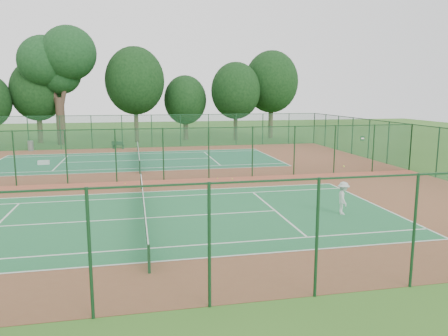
{
  "coord_description": "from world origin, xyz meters",
  "views": [
    {
      "loc": [
        -0.34,
        -28.99,
        5.8
      ],
      "look_at": [
        4.58,
        -5.27,
        1.6
      ],
      "focal_mm": 35.0,
      "sensor_mm": 36.0,
      "label": 1
    }
  ],
  "objects": [
    {
      "name": "stray_ball_a",
      "position": [
        6.08,
        -0.78,
        0.05
      ],
      "size": [
        0.07,
        0.07,
        0.07
      ],
      "primitive_type": "sphere",
      "color": "#C9E735",
      "rests_on": "red_pad"
    },
    {
      "name": "big_tree",
      "position": [
        -8.25,
        23.08,
        9.24
      ],
      "size": [
        8.5,
        6.22,
        13.05
      ],
      "color": "#3A2A20",
      "rests_on": "ground"
    },
    {
      "name": "stray_ball_b",
      "position": [
        5.13,
        -0.43,
        0.04
      ],
      "size": [
        0.07,
        0.07,
        0.07
      ],
      "primitive_type": "sphere",
      "color": "#B8DA32",
      "rests_on": "red_pad"
    },
    {
      "name": "court_far",
      "position": [
        0.0,
        9.0,
        0.01
      ],
      "size": [
        23.77,
        10.97,
        0.01
      ],
      "primitive_type": "cube",
      "color": "#1E6241",
      "rests_on": "red_pad"
    },
    {
      "name": "player_near",
      "position": [
        9.38,
        -10.24,
        0.81
      ],
      "size": [
        0.85,
        1.15,
        1.59
      ],
      "primitive_type": "imported",
      "rotation": [
        0.0,
        0.0,
        1.29
      ],
      "color": "silver",
      "rests_on": "court_near"
    },
    {
      "name": "tennis_net_near",
      "position": [
        0.0,
        -9.0,
        0.54
      ],
      "size": [
        0.1,
        12.9,
        0.97
      ],
      "color": "#13341A",
      "rests_on": "ground"
    },
    {
      "name": "fence_south",
      "position": [
        0.0,
        -18.0,
        1.76
      ],
      "size": [
        40.0,
        0.09,
        3.5
      ],
      "color": "#18492B",
      "rests_on": "ground"
    },
    {
      "name": "red_pad",
      "position": [
        0.0,
        0.0,
        0.01
      ],
      "size": [
        40.0,
        36.0,
        0.01
      ],
      "primitive_type": "cube",
      "color": "brown",
      "rests_on": "ground"
    },
    {
      "name": "evergreen_row",
      "position": [
        0.5,
        24.25,
        0.0
      ],
      "size": [
        39.0,
        5.0,
        12.0
      ],
      "primitive_type": null,
      "color": "black",
      "rests_on": "ground"
    },
    {
      "name": "fence_north",
      "position": [
        0.0,
        18.0,
        1.76
      ],
      "size": [
        40.0,
        0.09,
        3.5
      ],
      "color": "#1A4E29",
      "rests_on": "ground"
    },
    {
      "name": "court_near",
      "position": [
        0.0,
        -9.0,
        0.01
      ],
      "size": [
        23.77,
        10.97,
        0.01
      ],
      "primitive_type": "cube",
      "color": "#216A3D",
      "rests_on": "red_pad"
    },
    {
      "name": "fence_east",
      "position": [
        20.0,
        0.0,
        1.76
      ],
      "size": [
        0.09,
        36.0,
        3.5
      ],
      "rotation": [
        0.0,
        0.0,
        1.57
      ],
      "color": "#194C2C",
      "rests_on": "ground"
    },
    {
      "name": "stray_ball_c",
      "position": [
        -1.0,
        -0.85,
        0.04
      ],
      "size": [
        0.06,
        0.06,
        0.06
      ],
      "primitive_type": "sphere",
      "color": "yellow",
      "rests_on": "red_pad"
    },
    {
      "name": "trash_bin",
      "position": [
        -10.54,
        17.6,
        0.52
      ],
      "size": [
        0.57,
        0.57,
        1.02
      ],
      "primitive_type": "cylinder",
      "rotation": [
        0.0,
        0.0,
        0.0
      ],
      "color": "slate",
      "rests_on": "red_pad"
    },
    {
      "name": "fence_divider",
      "position": [
        0.0,
        0.0,
        1.76
      ],
      "size": [
        40.0,
        0.09,
        3.5
      ],
      "color": "#184A2C",
      "rests_on": "ground"
    },
    {
      "name": "tennis_net_far",
      "position": [
        0.0,
        9.0,
        0.54
      ],
      "size": [
        0.1,
        12.9,
        0.97
      ],
      "color": "#12321F",
      "rests_on": "ground"
    },
    {
      "name": "kit_bag",
      "position": [
        -7.61,
        8.3,
        0.18
      ],
      "size": [
        0.93,
        0.4,
        0.34
      ],
      "primitive_type": "cube",
      "rotation": [
        0.0,
        0.0,
        0.07
      ],
      "color": "silver",
      "rests_on": "red_pad"
    },
    {
      "name": "bench",
      "position": [
        -2.0,
        17.38,
        0.43
      ],
      "size": [
        1.35,
        0.87,
        0.8
      ],
      "rotation": [
        0.0,
        0.0,
        -0.41
      ],
      "color": "#13361C",
      "rests_on": "red_pad"
    },
    {
      "name": "ground",
      "position": [
        0.0,
        0.0,
        0.0
      ],
      "size": [
        120.0,
        120.0,
        0.0
      ],
      "primitive_type": "plane",
      "color": "#2F5B1C",
      "rests_on": "ground"
    }
  ]
}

